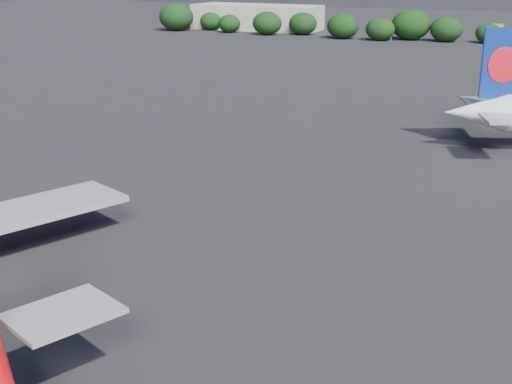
% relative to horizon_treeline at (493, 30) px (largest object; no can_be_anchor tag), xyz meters
% --- Properties ---
extents(ground, '(500.00, 500.00, 0.00)m').
position_rel_horizon_treeline_xyz_m(ground, '(-11.98, -120.41, -3.99)').
color(ground, black).
rests_on(ground, ground).
extents(terminal_building, '(42.00, 16.00, 8.00)m').
position_rel_horizon_treeline_xyz_m(terminal_building, '(-76.98, 11.59, 0.01)').
color(terminal_building, '#A1998B').
rests_on(terminal_building, ground).
extents(highway_sign, '(6.00, 0.30, 4.50)m').
position_rel_horizon_treeline_xyz_m(highway_sign, '(-29.98, -4.41, -0.86)').
color(highway_sign, '#156B2E').
rests_on(highway_sign, ground).
extents(billboard_yellow, '(5.00, 0.30, 5.50)m').
position_rel_horizon_treeline_xyz_m(billboard_yellow, '(0.02, 1.59, -0.12)').
color(billboard_yellow, gold).
rests_on(billboard_yellow, ground).
extents(horizon_treeline, '(204.17, 15.82, 9.22)m').
position_rel_horizon_treeline_xyz_m(horizon_treeline, '(0.00, 0.00, 0.00)').
color(horizon_treeline, black).
rests_on(horizon_treeline, ground).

